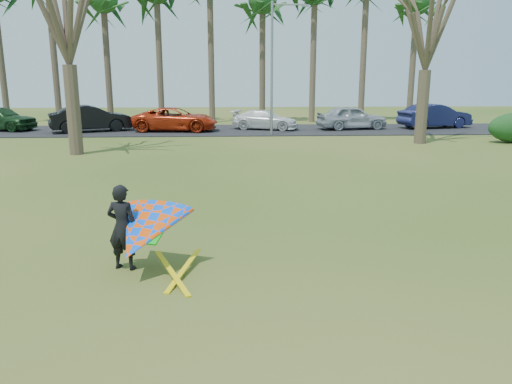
{
  "coord_description": "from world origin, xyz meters",
  "views": [
    {
      "loc": [
        -0.58,
        -9.26,
        3.77
      ],
      "look_at": [
        0.0,
        2.0,
        1.1
      ],
      "focal_mm": 35.0,
      "sensor_mm": 36.0,
      "label": 1
    }
  ],
  "objects_px": {
    "streetlight": "(274,62)",
    "car_5": "(435,116)",
    "kite_flyer": "(141,231)",
    "car_1": "(91,118)",
    "car_4": "(352,117)",
    "car_0": "(0,118)",
    "bare_tree_right": "(429,20)",
    "car_3": "(265,120)",
    "car_2": "(176,119)",
    "bare_tree_left": "(64,3)"
  },
  "relations": [
    {
      "from": "streetlight",
      "to": "car_5",
      "type": "height_order",
      "value": "streetlight"
    },
    {
      "from": "kite_flyer",
      "to": "car_1",
      "type": "bearing_deg",
      "value": 106.99
    },
    {
      "from": "car_1",
      "to": "car_4",
      "type": "relative_size",
      "value": 1.1
    },
    {
      "from": "streetlight",
      "to": "car_0",
      "type": "xyz_separation_m",
      "value": [
        -18.23,
        3.34,
        -3.58
      ]
    },
    {
      "from": "bare_tree_right",
      "to": "car_5",
      "type": "relative_size",
      "value": 1.82
    },
    {
      "from": "car_0",
      "to": "car_3",
      "type": "distance_m",
      "value": 17.89
    },
    {
      "from": "car_0",
      "to": "kite_flyer",
      "type": "distance_m",
      "value": 28.87
    },
    {
      "from": "bare_tree_right",
      "to": "streetlight",
      "type": "distance_m",
      "value": 9.05
    },
    {
      "from": "car_2",
      "to": "car_5",
      "type": "relative_size",
      "value": 1.1
    },
    {
      "from": "bare_tree_left",
      "to": "streetlight",
      "type": "bearing_deg",
      "value": 34.57
    },
    {
      "from": "streetlight",
      "to": "car_1",
      "type": "xyz_separation_m",
      "value": [
        -11.92,
        2.35,
        -3.54
      ]
    },
    {
      "from": "car_1",
      "to": "bare_tree_right",
      "type": "bearing_deg",
      "value": -130.13
    },
    {
      "from": "bare_tree_left",
      "to": "car_4",
      "type": "relative_size",
      "value": 2.04
    },
    {
      "from": "car_4",
      "to": "bare_tree_right",
      "type": "bearing_deg",
      "value": -172.39
    },
    {
      "from": "streetlight",
      "to": "bare_tree_right",
      "type": "bearing_deg",
      "value": -27.03
    },
    {
      "from": "car_1",
      "to": "car_3",
      "type": "bearing_deg",
      "value": -108.48
    },
    {
      "from": "car_1",
      "to": "car_2",
      "type": "height_order",
      "value": "car_1"
    },
    {
      "from": "car_3",
      "to": "car_4",
      "type": "xyz_separation_m",
      "value": [
        5.96,
        -0.22,
        0.15
      ]
    },
    {
      "from": "car_4",
      "to": "car_5",
      "type": "relative_size",
      "value": 0.94
    },
    {
      "from": "streetlight",
      "to": "car_2",
      "type": "height_order",
      "value": "streetlight"
    },
    {
      "from": "bare_tree_right",
      "to": "streetlight",
      "type": "bearing_deg",
      "value": 152.97
    },
    {
      "from": "car_0",
      "to": "car_5",
      "type": "bearing_deg",
      "value": -73.37
    },
    {
      "from": "kite_flyer",
      "to": "car_3",
      "type": "bearing_deg",
      "value": 80.69
    },
    {
      "from": "car_0",
      "to": "car_1",
      "type": "height_order",
      "value": "car_1"
    },
    {
      "from": "bare_tree_right",
      "to": "car_5",
      "type": "xyz_separation_m",
      "value": [
        3.83,
        7.43,
        -5.67
      ]
    },
    {
      "from": "kite_flyer",
      "to": "car_4",
      "type": "bearing_deg",
      "value": 67.98
    },
    {
      "from": "bare_tree_left",
      "to": "bare_tree_right",
      "type": "height_order",
      "value": "bare_tree_left"
    },
    {
      "from": "bare_tree_right",
      "to": "car_5",
      "type": "bearing_deg",
      "value": 62.71
    },
    {
      "from": "car_2",
      "to": "car_4",
      "type": "bearing_deg",
      "value": -82.13
    },
    {
      "from": "car_2",
      "to": "car_4",
      "type": "distance_m",
      "value": 12.01
    },
    {
      "from": "bare_tree_left",
      "to": "car_0",
      "type": "relative_size",
      "value": 2.0
    },
    {
      "from": "bare_tree_left",
      "to": "car_3",
      "type": "relative_size",
      "value": 2.14
    },
    {
      "from": "bare_tree_left",
      "to": "kite_flyer",
      "type": "bearing_deg",
      "value": -69.28
    },
    {
      "from": "car_0",
      "to": "car_2",
      "type": "distance_m",
      "value": 11.88
    },
    {
      "from": "car_1",
      "to": "car_3",
      "type": "distance_m",
      "value": 11.61
    },
    {
      "from": "kite_flyer",
      "to": "car_2",
      "type": "bearing_deg",
      "value": 94.47
    },
    {
      "from": "car_0",
      "to": "bare_tree_right",
      "type": "bearing_deg",
      "value": -89.27
    },
    {
      "from": "car_5",
      "to": "car_2",
      "type": "bearing_deg",
      "value": 79.63
    },
    {
      "from": "car_3",
      "to": "kite_flyer",
      "type": "distance_m",
      "value": 25.51
    },
    {
      "from": "kite_flyer",
      "to": "bare_tree_right",
      "type": "bearing_deg",
      "value": 55.71
    },
    {
      "from": "streetlight",
      "to": "car_0",
      "type": "distance_m",
      "value": 18.87
    },
    {
      "from": "streetlight",
      "to": "car_4",
      "type": "height_order",
      "value": "streetlight"
    },
    {
      "from": "streetlight",
      "to": "kite_flyer",
      "type": "relative_size",
      "value": 3.35
    },
    {
      "from": "car_3",
      "to": "car_4",
      "type": "relative_size",
      "value": 0.95
    },
    {
      "from": "car_4",
      "to": "car_1",
      "type": "bearing_deg",
      "value": 81.63
    },
    {
      "from": "bare_tree_right",
      "to": "car_4",
      "type": "height_order",
      "value": "bare_tree_right"
    },
    {
      "from": "bare_tree_left",
      "to": "streetlight",
      "type": "relative_size",
      "value": 1.21
    },
    {
      "from": "bare_tree_left",
      "to": "kite_flyer",
      "type": "distance_m",
      "value": 17.2
    },
    {
      "from": "streetlight",
      "to": "car_5",
      "type": "distance_m",
      "value": 12.68
    },
    {
      "from": "streetlight",
      "to": "bare_tree_left",
      "type": "bearing_deg",
      "value": -145.43
    }
  ]
}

